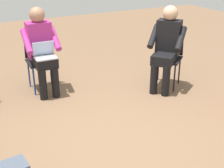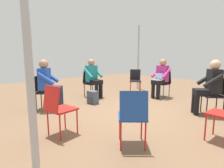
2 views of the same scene
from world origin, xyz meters
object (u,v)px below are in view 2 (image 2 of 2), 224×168
at_px(chair_south, 90,82).
at_px(chair_southeast, 42,90).
at_px(backpack_near_laptop_user, 93,98).
at_px(chair_west, 163,82).
at_px(chair_southwest, 135,79).
at_px(chair_northeast, 133,114).
at_px(person_with_laptop, 161,76).
at_px(person_in_blue, 49,82).
at_px(person_in_black, 209,84).
at_px(chair_northwest, 216,93).
at_px(person_in_teal, 93,76).
at_px(chair_east, 58,107).

bearing_deg(chair_south, chair_southeast, 10.85).
height_order(chair_southeast, backpack_near_laptop_user, chair_southeast).
relative_size(chair_west, chair_southwest, 1.00).
relative_size(chair_northeast, person_with_laptop, 0.69).
relative_size(chair_southeast, person_in_blue, 0.69).
bearing_deg(chair_west, chair_south, 47.50).
relative_size(chair_northeast, chair_south, 1.00).
bearing_deg(chair_southwest, person_with_laptop, 136.18).
bearing_deg(person_with_laptop, chair_northeast, 116.56).
height_order(chair_southwest, chair_northeast, same).
xyz_separation_m(chair_south, person_in_black, (-0.85, 3.32, 0.20)).
distance_m(chair_southeast, person_in_black, 3.92).
distance_m(chair_west, person_in_blue, 3.55).
xyz_separation_m(chair_southwest, person_in_black, (0.75, 2.73, 0.20)).
xyz_separation_m(chair_northwest, backpack_near_laptop_user, (1.44, -2.66, -0.34)).
bearing_deg(chair_west, person_in_teal, 50.43).
xyz_separation_m(chair_west, backpack_near_laptop_user, (2.23, -0.88, -0.34)).
height_order(chair_southwest, chair_northwest, same).
xyz_separation_m(chair_southeast, person_in_teal, (-1.74, -0.21, 0.20)).
xyz_separation_m(chair_northwest, person_in_teal, (0.95, -3.29, 0.20)).
bearing_deg(backpack_near_laptop_user, person_with_laptop, 156.96).
bearing_deg(person_with_laptop, person_in_teal, 47.56).
height_order(chair_east, person_in_blue, person_in_blue).
xyz_separation_m(chair_west, chair_south, (1.73, -1.67, 0.00)).
distance_m(chair_south, person_in_blue, 1.69).
bearing_deg(person_with_laptop, person_in_black, 158.04).
bearing_deg(person_in_teal, chair_southwest, 163.39).
height_order(chair_west, person_in_black, person_in_black).
bearing_deg(chair_northeast, chair_east, 162.38).
distance_m(chair_northwest, person_in_black, 0.26).
relative_size(person_in_teal, person_in_blue, 1.00).
relative_size(chair_southwest, chair_east, 1.00).
xyz_separation_m(person_in_black, person_in_blue, (2.45, -2.83, 0.00)).
bearing_deg(chair_west, chair_northeast, 115.34).
bearing_deg(person_in_teal, person_in_blue, 9.78).
xyz_separation_m(chair_southwest, chair_east, (3.72, 1.44, 0.00)).
relative_size(chair_east, person_in_blue, 0.69).
height_order(chair_west, chair_northeast, same).
height_order(chair_northeast, chair_east, same).
bearing_deg(chair_east, chair_northwest, 57.06).
distance_m(chair_northwest, person_with_laptop, 1.90).
distance_m(chair_west, person_with_laptop, 0.26).
bearing_deg(chair_northwest, chair_southwest, 37.98).
relative_size(chair_northwest, person_with_laptop, 0.69).
xyz_separation_m(chair_northeast, chair_east, (0.59, -1.08, 0.00)).
distance_m(chair_southwest, person_in_black, 2.84).
height_order(chair_northeast, person_in_teal, person_in_teal).
bearing_deg(person_in_black, chair_northeast, 135.80).
bearing_deg(chair_east, backpack_near_laptop_user, 119.17).
xyz_separation_m(chair_east, person_in_blue, (-0.52, -1.55, 0.20)).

